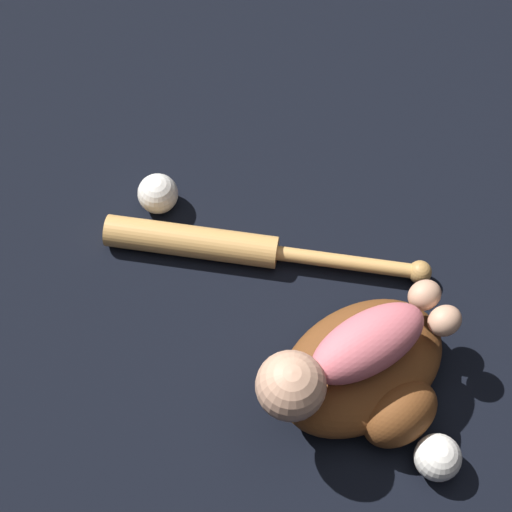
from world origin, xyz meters
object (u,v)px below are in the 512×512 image
Objects in this scene: baseball_spare at (438,457)px; baseball_glove at (368,374)px; baseball_bat at (225,246)px; baseball at (158,194)px; baby_figure at (345,356)px.

baseball_glove is at bearing -74.66° from baseball_spare.
baseball_bat is 6.88× the size of baseball.
baseball_spare is at bearing 110.68° from baseball.
baseball_spare is (-0.24, 0.62, -0.00)m from baseball.
baseball is 0.67m from baseball_spare.
baseball_bat is 6.90× the size of baseball_spare.
baseball_glove is 4.47× the size of baseball_spare.
baby_figure is 0.22m from baseball_spare.
baby_figure reaches higher than baseball.
baseball_glove is at bearing 110.29° from baseball_bat.
baseball_glove is at bearing 112.43° from baseball.
baseball_bat is at bearing 116.98° from baseball.
baseball_glove is 0.65× the size of baseball_bat.
baseball and baseball_spare have the same top height.
baseball is (0.07, -0.14, 0.01)m from baseball_bat.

